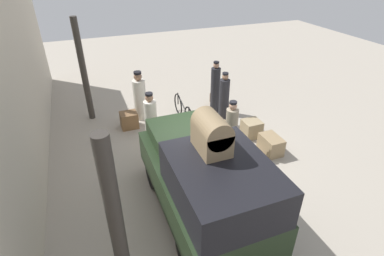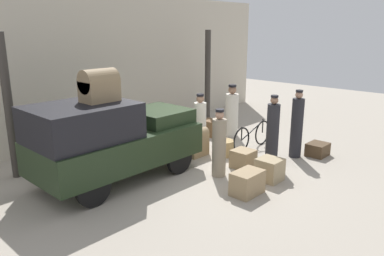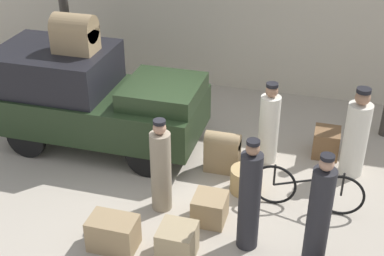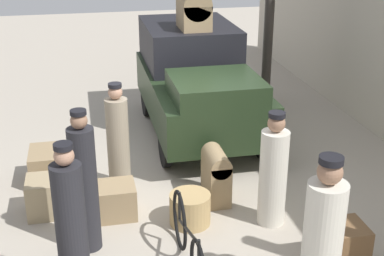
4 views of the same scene
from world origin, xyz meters
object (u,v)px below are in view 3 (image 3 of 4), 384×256
Objects in this scene: wicker_basket at (246,180)px; porter_carrying_trunk at (319,217)px; trunk_large_brown at (177,242)px; suitcase_black_upright at (113,233)px; porter_with_bicycle at (250,199)px; bicycle at (307,189)px; suitcase_tan_flat at (326,142)px; porter_lifting_near_truck at (161,169)px; trunk_barrel_dark at (222,151)px; truck at (92,96)px; trunk_wicker_pale at (210,208)px; conductor_in_dark_uniform at (269,126)px; trunk_on_truck_roof at (75,33)px; porter_standing_middle at (356,136)px.

porter_carrying_trunk is at bearing -50.11° from wicker_basket.
suitcase_black_upright is at bearing -176.82° from trunk_large_brown.
porter_carrying_trunk reaches higher than porter_with_bicycle.
bicycle is 2.37m from trunk_large_brown.
suitcase_black_upright is at bearing -129.48° from suitcase_tan_flat.
porter_lifting_near_truck is 1.28m from suitcase_black_upright.
porter_with_bicycle reaches higher than wicker_basket.
wicker_basket is 0.76m from trunk_barrel_dark.
porter_with_bicycle is at bearing -124.30° from bicycle.
truck is 7.27× the size of trunk_large_brown.
bicycle is at bearing -12.78° from wicker_basket.
wicker_basket is 1.06× the size of trunk_wicker_pale.
trunk_barrel_dark reaches higher than trunk_large_brown.
conductor_in_dark_uniform is (-0.84, 1.31, 0.34)m from bicycle.
trunk_wicker_pale is (-0.60, -2.02, -0.49)m from conductor_in_dark_uniform.
suitcase_tan_flat is at bearing 61.04° from trunk_large_brown.
suitcase_tan_flat is at bearing 50.52° from suitcase_black_upright.
trunk_on_truck_roof reaches higher than trunk_wicker_pale.
wicker_basket is 0.33× the size of porter_standing_middle.
trunk_on_truck_roof reaches higher than wicker_basket.
porter_lifting_near_truck is at bearing -147.57° from porter_standing_middle.
porter_lifting_near_truck is at bearing -146.38° from wicker_basket.
porter_lifting_near_truck is at bearing -127.16° from conductor_in_dark_uniform.
conductor_in_dark_uniform is 2.17m from trunk_wicker_pale.
porter_lifting_near_truck is (-2.29, -0.60, 0.37)m from bicycle.
wicker_basket is 0.30× the size of porter_with_bicycle.
trunk_barrel_dark is at bearing -6.14° from truck.
trunk_barrel_dark is (-1.79, -1.07, 0.16)m from suitcase_tan_flat.
trunk_large_brown is at bearing -150.35° from porter_with_bicycle.
trunk_large_brown is at bearing -168.89° from porter_carrying_trunk.
trunk_wicker_pale is at bearing -113.26° from wicker_basket.
suitcase_tan_flat is 0.76× the size of suitcase_black_upright.
conductor_in_dark_uniform reaches higher than wicker_basket.
trunk_wicker_pale is at bearing -106.56° from conductor_in_dark_uniform.
truck reaches higher than conductor_in_dark_uniform.
porter_with_bicycle is 3.38× the size of suitcase_tan_flat.
bicycle is 1.11× the size of porter_lifting_near_truck.
truck is 4.06m from porter_with_bicycle.
trunk_barrel_dark is at bearing -5.69° from trunk_on_truck_roof.
truck is 5.00m from porter_carrying_trunk.
porter_carrying_trunk is 1.00m from porter_with_bicycle.
truck reaches higher than porter_lifting_near_truck.
porter_with_bicycle is (3.45, -2.13, -0.18)m from truck.
trunk_wicker_pale is (2.77, -1.73, -0.80)m from truck.
suitcase_black_upright is at bearing -147.50° from bicycle.
porter_standing_middle reaches higher than conductor_in_dark_uniform.
suitcase_tan_flat reaches higher than wicker_basket.
porter_with_bicycle is (0.08, -2.43, 0.13)m from conductor_in_dark_uniform.
suitcase_black_upright is at bearing -114.29° from trunk_barrel_dark.
porter_lifting_near_truck is (1.93, -1.61, -0.28)m from truck.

